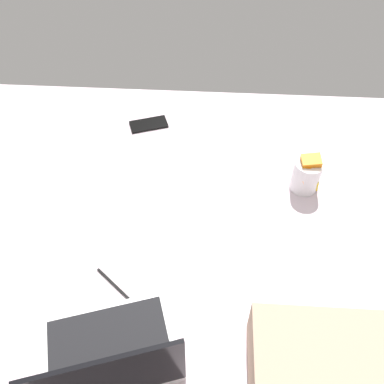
% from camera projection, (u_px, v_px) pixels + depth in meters
% --- Properties ---
extents(bed_mattress, '(1.80, 1.40, 0.18)m').
position_uv_depth(bed_mattress, '(188.00, 244.00, 1.34)').
color(bed_mattress, silver).
rests_on(bed_mattress, ground).
extents(laptop, '(0.38, 0.32, 0.23)m').
position_uv_depth(laptop, '(109.00, 356.00, 0.98)').
color(laptop, silver).
rests_on(laptop, bed_mattress).
extents(snack_cup, '(0.10, 0.09, 0.14)m').
position_uv_depth(snack_cup, '(307.00, 175.00, 1.34)').
color(snack_cup, silver).
rests_on(snack_cup, bed_mattress).
extents(cell_phone, '(0.15, 0.11, 0.01)m').
position_uv_depth(cell_phone, '(149.00, 124.00, 1.59)').
color(cell_phone, black).
rests_on(cell_phone, bed_mattress).
extents(charger_cable, '(0.13, 0.11, 0.01)m').
position_uv_depth(charger_cable, '(117.00, 288.00, 1.14)').
color(charger_cable, black).
rests_on(charger_cable, bed_mattress).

